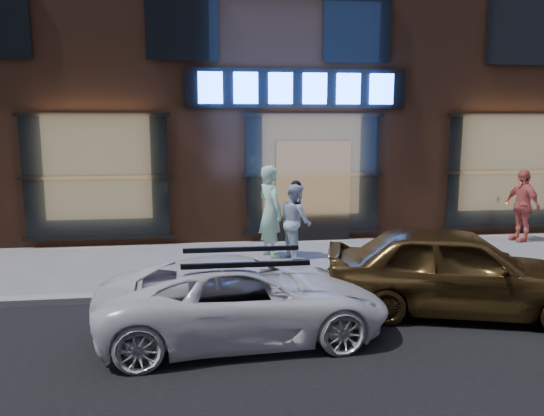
{
  "coord_description": "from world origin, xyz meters",
  "views": [
    {
      "loc": [
        -2.6,
        -8.42,
        2.88
      ],
      "look_at": [
        -1.29,
        1.6,
        1.2
      ],
      "focal_mm": 35.0,
      "sensor_mm": 36.0,
      "label": 1
    }
  ],
  "objects_px": {
    "man_bowtie": "(270,212)",
    "man_cap": "(296,221)",
    "passerby": "(522,205)",
    "gold_sedan": "(456,270)",
    "white_suv": "(244,299)"
  },
  "relations": [
    {
      "from": "man_bowtie",
      "to": "man_cap",
      "type": "xyz_separation_m",
      "value": [
        0.52,
        -0.16,
        -0.18
      ]
    },
    {
      "from": "passerby",
      "to": "gold_sedan",
      "type": "bearing_deg",
      "value": -52.79
    },
    {
      "from": "man_cap",
      "to": "passerby",
      "type": "xyz_separation_m",
      "value": [
        5.65,
        0.87,
        0.07
      ]
    },
    {
      "from": "gold_sedan",
      "to": "white_suv",
      "type": "bearing_deg",
      "value": 115.08
    },
    {
      "from": "man_bowtie",
      "to": "man_cap",
      "type": "height_order",
      "value": "man_bowtie"
    },
    {
      "from": "man_bowtie",
      "to": "passerby",
      "type": "height_order",
      "value": "man_bowtie"
    },
    {
      "from": "passerby",
      "to": "white_suv",
      "type": "relative_size",
      "value": 0.45
    },
    {
      "from": "white_suv",
      "to": "passerby",
      "type": "bearing_deg",
      "value": -59.24
    },
    {
      "from": "man_bowtie",
      "to": "gold_sedan",
      "type": "distance_m",
      "value": 4.37
    },
    {
      "from": "passerby",
      "to": "white_suv",
      "type": "bearing_deg",
      "value": -66.86
    },
    {
      "from": "white_suv",
      "to": "gold_sedan",
      "type": "relative_size",
      "value": 0.98
    },
    {
      "from": "man_bowtie",
      "to": "white_suv",
      "type": "bearing_deg",
      "value": 144.93
    },
    {
      "from": "man_cap",
      "to": "white_suv",
      "type": "relative_size",
      "value": 0.41
    },
    {
      "from": "gold_sedan",
      "to": "man_cap",
      "type": "bearing_deg",
      "value": 43.27
    },
    {
      "from": "man_bowtie",
      "to": "white_suv",
      "type": "distance_m",
      "value": 4.31
    }
  ]
}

